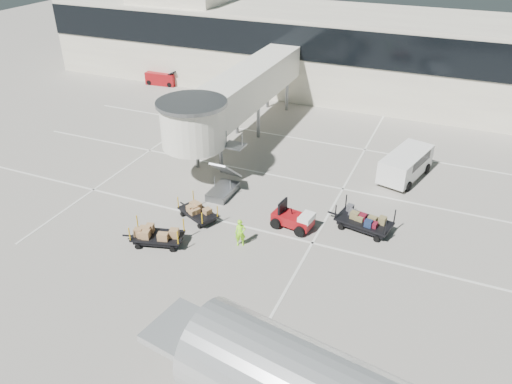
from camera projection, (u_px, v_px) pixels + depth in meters
ground at (206, 238)px, 29.85m from camera, size 140.00×140.00×0.00m
lane_markings at (257, 170)px, 37.50m from camera, size 40.00×30.00×0.02m
terminal at (338, 51)px, 51.71m from camera, size 64.00×12.11×15.20m
jet_bridge at (233, 97)px, 38.81m from camera, size 5.70×20.40×6.03m
baggage_tug at (294, 219)px, 30.55m from camera, size 2.67×1.91×1.65m
suitcase_cart at (365, 222)px, 30.29m from camera, size 4.17×2.23×1.60m
box_cart_near at (158, 236)px, 29.01m from camera, size 3.71×2.22×1.42m
box_cart_far at (198, 212)px, 31.44m from camera, size 3.24×2.29×1.27m
ground_worker at (240, 233)px, 28.81m from camera, size 0.74×0.64×1.71m
minivan at (407, 162)px, 35.97m from camera, size 3.33×5.52×1.95m
belt_loader at (162, 78)px, 54.87m from camera, size 3.72×1.72×1.74m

